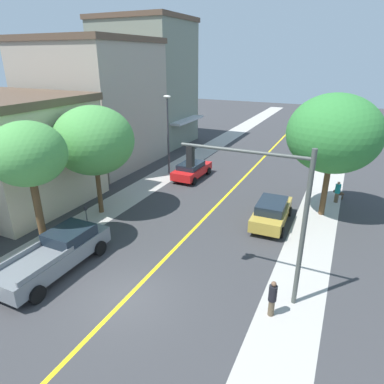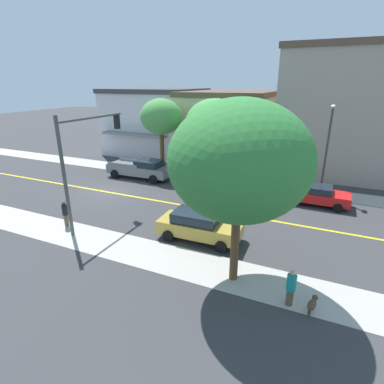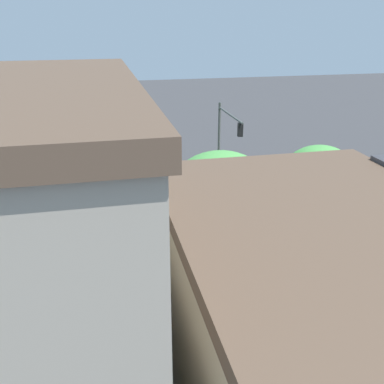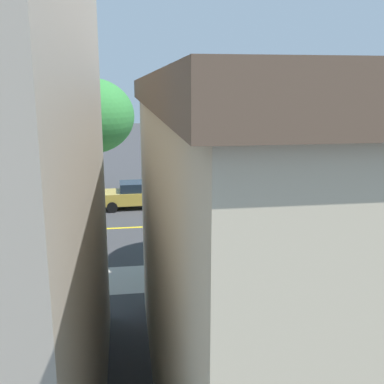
{
  "view_description": "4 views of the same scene",
  "coord_description": "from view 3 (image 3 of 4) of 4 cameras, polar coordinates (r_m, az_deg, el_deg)",
  "views": [
    {
      "loc": [
        7.69,
        -9.58,
        9.89
      ],
      "look_at": [
        -1.15,
        9.2,
        1.48
      ],
      "focal_mm": 31.36,
      "sensor_mm": 36.0,
      "label": 1
    },
    {
      "loc": [
        18.26,
        15.71,
        8.41
      ],
      "look_at": [
        2.38,
        8.57,
        2.07
      ],
      "focal_mm": 28.34,
      "sensor_mm": 36.0,
      "label": 2
    },
    {
      "loc": [
        -25.17,
        12.0,
        12.92
      ],
      "look_at": [
        1.17,
        6.2,
        2.09
      ],
      "focal_mm": 41.52,
      "sensor_mm": 36.0,
      "label": 3
    },
    {
      "loc": [
        -23.31,
        10.51,
        7.35
      ],
      "look_at": [
        2.48,
        6.63,
        1.25
      ],
      "focal_mm": 42.39,
      "sensor_mm": 36.0,
      "label": 4
    }
  ],
  "objects": [
    {
      "name": "ground_plane",
      "position": [
        30.73,
        11.86,
        -3.48
      ],
      "size": [
        140.0,
        140.0,
        0.0
      ],
      "primitive_type": "plane",
      "color": "#38383A"
    },
    {
      "name": "sidewalk_left",
      "position": [
        25.55,
        17.9,
        -9.68
      ],
      "size": [
        2.59,
        126.0,
        0.01
      ],
      "primitive_type": "cube",
      "color": "#ADA8A0",
      "rests_on": "ground"
    },
    {
      "name": "sidewalk_right",
      "position": [
        36.4,
        7.69,
        0.89
      ],
      "size": [
        2.59,
        126.0,
        0.01
      ],
      "primitive_type": "cube",
      "color": "#ADA8A0",
      "rests_on": "ground"
    },
    {
      "name": "road_centerline_stripe",
      "position": [
        30.73,
        11.86,
        -3.48
      ],
      "size": [
        0.2,
        126.0,
        0.0
      ],
      "primitive_type": "cube",
      "color": "yellow",
      "rests_on": "ground"
    },
    {
      "name": "pale_office_building",
      "position": [
        15.25,
        15.51,
        -15.93
      ],
      "size": [
        12.15,
        8.9,
        7.52
      ],
      "rotation": [
        0.0,
        0.0,
        -1.57
      ],
      "color": "beige",
      "rests_on": "ground"
    },
    {
      "name": "street_tree_left_near",
      "position": [
        20.76,
        3.7,
        -0.7
      ],
      "size": [
        5.11,
        5.11,
        7.14
      ],
      "color": "brown",
      "rests_on": "ground"
    },
    {
      "name": "street_tree_right_corner",
      "position": [
        32.92,
        -13.36,
        8.21
      ],
      "size": [
        5.74,
        5.74,
        7.92
      ],
      "color": "brown",
      "rests_on": "ground"
    },
    {
      "name": "street_tree_left_far",
      "position": [
        22.73,
        16.01,
        1.63
      ],
      "size": [
        3.8,
        3.8,
        7.04
      ],
      "color": "brown",
      "rests_on": "ground"
    },
    {
      "name": "fire_hydrant",
      "position": [
        25.9,
        17.79,
        -8.12
      ],
      "size": [
        0.44,
        0.24,
        0.87
      ],
      "color": "silver",
      "rests_on": "ground"
    },
    {
      "name": "parking_meter",
      "position": [
        23.66,
        7.88,
        -8.89
      ],
      "size": [
        0.12,
        0.18,
        1.36
      ],
      "color": "#4C4C51",
      "rests_on": "ground"
    },
    {
      "name": "traffic_light_mast",
      "position": [
        32.69,
        4.29,
        7.08
      ],
      "size": [
        5.44,
        0.32,
        6.83
      ],
      "rotation": [
        0.0,
        0.0,
        3.14
      ],
      "color": "#474C47",
      "rests_on": "ground"
    },
    {
      "name": "street_lamp",
      "position": [
        20.9,
        -21.56,
        -4.38
      ],
      "size": [
        0.7,
        0.36,
        6.89
      ],
      "color": "#38383D",
      "rests_on": "ground"
    },
    {
      "name": "red_sedan_left_curb",
      "position": [
        24.55,
        -19.06,
        -9.15
      ],
      "size": [
        2.14,
        4.53,
        1.42
      ],
      "rotation": [
        0.0,
        0.0,
        1.55
      ],
      "color": "red",
      "rests_on": "ground"
    },
    {
      "name": "gold_sedan_right_curb",
      "position": [
        31.76,
        -7.46,
        -0.68
      ],
      "size": [
        2.18,
        4.72,
        1.61
      ],
      "rotation": [
        0.0,
        0.0,
        1.6
      ],
      "color": "#B29338",
      "rests_on": "ground"
    },
    {
      "name": "grey_pickup_truck",
      "position": [
        26.72,
        14.93,
        -5.63
      ],
      "size": [
        2.24,
        6.09,
        1.79
      ],
      "rotation": [
        0.0,
        0.0,
        1.57
      ],
      "color": "slate",
      "rests_on": "ground"
    },
    {
      "name": "pedestrian_black_shirt",
      "position": [
        34.96,
        5.57,
        1.61
      ],
      "size": [
        0.34,
        0.34,
        1.65
      ],
      "rotation": [
        0.0,
        0.0,
        5.96
      ],
      "color": "brown",
      "rests_on": "ground"
    },
    {
      "name": "pedestrian_teal_shirt",
      "position": [
        35.12,
        -16.85,
        0.77
      ],
      "size": [
        0.38,
        0.38,
        1.59
      ],
      "rotation": [
        0.0,
        0.0,
        1.88
      ],
      "color": "brown",
      "rests_on": "ground"
    },
    {
      "name": "small_dog",
      "position": [
        35.46,
        -18.14,
        0.07
      ],
      "size": [
        0.82,
        0.43,
        0.61
      ],
      "rotation": [
        0.0,
        0.0,
        2.92
      ],
      "color": "#4C3828",
      "rests_on": "ground"
    }
  ]
}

